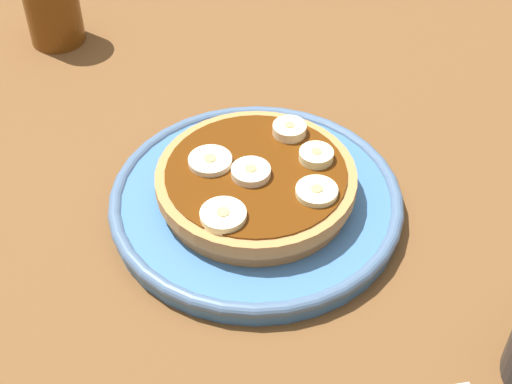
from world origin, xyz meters
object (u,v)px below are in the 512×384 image
at_px(banana_slice_4, 316,156).
at_px(plate, 256,201).
at_px(banana_slice_2, 317,192).
at_px(banana_slice_3, 223,215).
at_px(banana_slice_1, 210,161).
at_px(banana_slice_0, 254,175).
at_px(banana_slice_5, 289,130).
at_px(pancake_stack, 255,181).

bearing_deg(banana_slice_4, plate, -117.23).
relative_size(banana_slice_2, banana_slice_3, 0.94).
xyz_separation_m(banana_slice_3, banana_slice_4, (0.00, 0.09, 0.00)).
bearing_deg(banana_slice_1, banana_slice_4, 48.84).
relative_size(banana_slice_1, banana_slice_3, 1.01).
xyz_separation_m(banana_slice_0, banana_slice_4, (0.02, 0.05, 0.00)).
bearing_deg(banana_slice_1, plate, 30.12).
bearing_deg(banana_slice_4, banana_slice_0, -110.79).
relative_size(plate, banana_slice_4, 8.65).
xyz_separation_m(banana_slice_0, banana_slice_3, (0.01, -0.05, -0.00)).
height_order(banana_slice_1, banana_slice_5, banana_slice_5).
bearing_deg(plate, banana_slice_1, -149.88).
bearing_deg(banana_slice_0, pancake_stack, 130.93).
relative_size(plate, banana_slice_0, 7.68).
height_order(pancake_stack, banana_slice_3, banana_slice_3).
height_order(pancake_stack, banana_slice_4, banana_slice_4).
relative_size(plate, banana_slice_1, 6.83).
bearing_deg(banana_slice_5, pancake_stack, -77.33).
distance_m(banana_slice_2, banana_slice_3, 0.07).
height_order(banana_slice_1, banana_slice_3, same).
bearing_deg(banana_slice_2, banana_slice_0, -155.81).
height_order(banana_slice_4, banana_slice_5, same).
height_order(banana_slice_2, banana_slice_4, banana_slice_4).
bearing_deg(banana_slice_1, banana_slice_2, 22.40).
distance_m(banana_slice_1, banana_slice_4, 0.08).
xyz_separation_m(banana_slice_0, banana_slice_2, (0.04, 0.02, -0.00)).
relative_size(banana_slice_1, banana_slice_5, 1.25).
height_order(plate, banana_slice_3, banana_slice_3).
bearing_deg(banana_slice_5, banana_slice_1, -104.30).
height_order(plate, banana_slice_5, banana_slice_5).
distance_m(pancake_stack, banana_slice_1, 0.04).
distance_m(banana_slice_0, banana_slice_2, 0.05).
bearing_deg(banana_slice_5, banana_slice_0, -72.73).
relative_size(pancake_stack, banana_slice_5, 5.68).
height_order(banana_slice_3, banana_slice_5, banana_slice_5).
relative_size(banana_slice_1, banana_slice_4, 1.27).
relative_size(pancake_stack, banana_slice_3, 4.61).
xyz_separation_m(pancake_stack, banana_slice_1, (-0.03, -0.02, 0.01)).
xyz_separation_m(plate, banana_slice_4, (0.02, 0.04, 0.03)).
distance_m(pancake_stack, banana_slice_4, 0.05).
bearing_deg(pancake_stack, banana_slice_3, -68.34).
xyz_separation_m(banana_slice_1, banana_slice_2, (0.08, 0.03, 0.00)).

